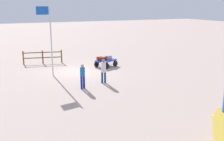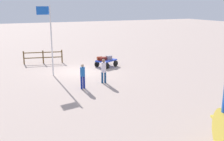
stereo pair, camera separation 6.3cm
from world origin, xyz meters
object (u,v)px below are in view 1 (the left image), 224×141
luggage_cart (106,62)px  worker_lead (104,69)px  suitcase_maroon (102,59)px  flagpole (49,34)px  suitcase_olive (109,58)px  suitcase_tan (100,58)px  worker_trailing (83,75)px

luggage_cart → worker_lead: bearing=65.4°
luggage_cart → suitcase_maroon: bearing=3.5°
suitcase_maroon → flagpole: flagpole is taller
suitcase_maroon → worker_lead: worker_lead is taller
suitcase_maroon → suitcase_olive: bearing=-172.5°
suitcase_tan → flagpole: 5.17m
suitcase_maroon → flagpole: bearing=13.0°
worker_lead → flagpole: 4.96m
suitcase_maroon → flagpole: size_ratio=0.13×
suitcase_maroon → suitcase_tan: size_ratio=1.45×
worker_trailing → worker_lead: bearing=-159.4°
worker_lead → suitcase_olive: bearing=-117.3°
suitcase_tan → worker_trailing: worker_trailing is taller
suitcase_tan → suitcase_maroon: bearing=137.1°
luggage_cart → worker_lead: size_ratio=1.24×
luggage_cart → worker_trailing: 6.38m
suitcase_maroon → worker_trailing: bearing=56.1°
suitcase_maroon → suitcase_tan: bearing=-42.9°
luggage_cart → suitcase_tan: size_ratio=4.28×
suitcase_maroon → worker_lead: 4.79m
suitcase_tan → worker_lead: 4.88m
suitcase_tan → worker_lead: size_ratio=0.29×
suitcase_maroon → worker_lead: bearing=68.9°
worker_trailing → flagpole: size_ratio=0.31×
worker_trailing → flagpole: (1.17, -4.05, 2.23)m
suitcase_tan → flagpole: flagpole is taller
worker_lead → worker_trailing: (1.71, 0.64, -0.05)m
suitcase_olive → suitcase_maroon: bearing=7.5°
worker_lead → worker_trailing: worker_lead is taller
suitcase_olive → suitcase_maroon: size_ratio=0.74×
luggage_cart → worker_lead: worker_lead is taller
suitcase_olive → flagpole: flagpole is taller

